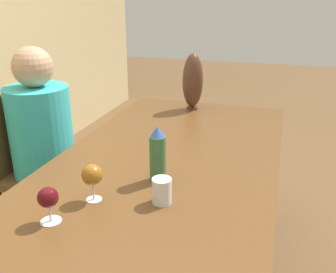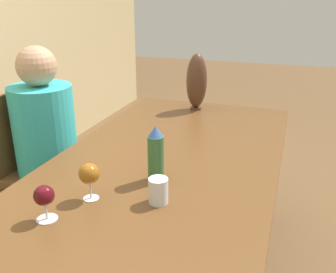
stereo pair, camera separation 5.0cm
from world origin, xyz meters
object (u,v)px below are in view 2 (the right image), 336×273
vase (197,81)px  person_far (48,143)px  water_bottle (156,155)px  wine_glass_2 (89,174)px  chair_far (39,163)px  wine_glass_0 (44,197)px  water_tumbler (158,191)px

vase → person_far: person_far is taller
water_bottle → wine_glass_2: 0.27m
wine_glass_2 → chair_far: (0.61, 0.72, -0.34)m
vase → wine_glass_2: vase is taller
chair_far → vase: bearing=-53.3°
water_bottle → person_far: (0.40, 0.81, -0.21)m
wine_glass_0 → vase: bearing=-5.9°
water_tumbler → chair_far: bearing=60.0°
water_bottle → wine_glass_0: bearing=147.4°
vase → person_far: size_ratio=0.30×
water_bottle → vase: bearing=5.9°
water_bottle → water_tumbler: bearing=-156.6°
wine_glass_2 → water_bottle: bearing=-38.9°
wine_glass_0 → chair_far: (0.78, 0.65, -0.33)m
wine_glass_0 → person_far: (0.78, 0.57, -0.19)m
wine_glass_0 → water_tumbler: bearing=-54.6°
vase → chair_far: size_ratio=0.39×
wine_glass_2 → vase: bearing=-3.4°
wine_glass_0 → water_bottle: bearing=-32.6°
water_bottle → wine_glass_0: size_ratio=1.82×
chair_far → water_tumbler: bearing=-120.0°
water_tumbler → wine_glass_2: bearing=103.1°
water_tumbler → person_far: person_far is taller
water_bottle → water_tumbler: water_bottle is taller
water_tumbler → vase: 1.17m
water_tumbler → vase: (1.15, 0.17, 0.14)m
vase → chair_far: bearing=126.7°
vase → chair_far: (-0.59, 0.79, -0.42)m
water_tumbler → chair_far: size_ratio=0.10×
water_tumbler → person_far: 1.05m
water_bottle → wine_glass_2: size_ratio=1.63×
water_bottle → vase: (0.99, 0.10, 0.07)m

